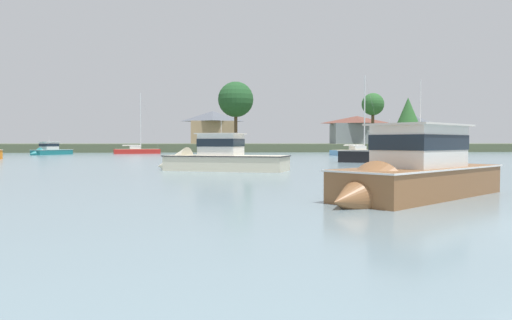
{
  "coord_description": "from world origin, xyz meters",
  "views": [
    {
      "loc": [
        -7.22,
        -9.03,
        1.79
      ],
      "look_at": [
        -4.39,
        24.87,
        0.54
      ],
      "focal_mm": 33.87,
      "sensor_mm": 36.0,
      "label": 1
    }
  ],
  "objects_px": {
    "mooring_buoy_white": "(0,156)",
    "sailboat_skyblue": "(360,153)",
    "cruiser_cream": "(212,162)",
    "cruiser_teal": "(48,152)",
    "mooring_buoy_green": "(366,153)",
    "cruiser_black": "(395,155)",
    "sailboat_red": "(137,152)",
    "cruiser_wood": "(410,180)"
  },
  "relations": [
    {
      "from": "cruiser_black",
      "to": "mooring_buoy_green",
      "type": "height_order",
      "value": "cruiser_black"
    },
    {
      "from": "sailboat_skyblue",
      "to": "cruiser_cream",
      "type": "xyz_separation_m",
      "value": [
        -20.17,
        -34.49,
        0.26
      ]
    },
    {
      "from": "sailboat_skyblue",
      "to": "mooring_buoy_green",
      "type": "distance_m",
      "value": 11.34
    },
    {
      "from": "mooring_buoy_green",
      "to": "mooring_buoy_white",
      "type": "height_order",
      "value": "mooring_buoy_white"
    },
    {
      "from": "sailboat_skyblue",
      "to": "sailboat_red",
      "type": "height_order",
      "value": "sailboat_skyblue"
    },
    {
      "from": "mooring_buoy_white",
      "to": "sailboat_red",
      "type": "bearing_deg",
      "value": 41.57
    },
    {
      "from": "sailboat_skyblue",
      "to": "cruiser_cream",
      "type": "bearing_deg",
      "value": -120.32
    },
    {
      "from": "mooring_buoy_green",
      "to": "mooring_buoy_white",
      "type": "xyz_separation_m",
      "value": [
        -51.48,
        -12.39,
        0.0
      ]
    },
    {
      "from": "sailboat_skyblue",
      "to": "mooring_buoy_white",
      "type": "bearing_deg",
      "value": -177.74
    },
    {
      "from": "sailboat_skyblue",
      "to": "mooring_buoy_white",
      "type": "xyz_separation_m",
      "value": [
        -47.26,
        -1.87,
        -0.18
      ]
    },
    {
      "from": "cruiser_teal",
      "to": "sailboat_red",
      "type": "height_order",
      "value": "sailboat_red"
    },
    {
      "from": "cruiser_teal",
      "to": "sailboat_red",
      "type": "xyz_separation_m",
      "value": [
        11.65,
        5.59,
        -0.22
      ]
    },
    {
      "from": "cruiser_wood",
      "to": "mooring_buoy_white",
      "type": "xyz_separation_m",
      "value": [
        -33.43,
        48.8,
        -0.52
      ]
    },
    {
      "from": "cruiser_wood",
      "to": "mooring_buoy_green",
      "type": "xyz_separation_m",
      "value": [
        18.05,
        61.19,
        -0.53
      ]
    },
    {
      "from": "sailboat_red",
      "to": "mooring_buoy_white",
      "type": "bearing_deg",
      "value": -138.43
    },
    {
      "from": "cruiser_cream",
      "to": "mooring_buoy_white",
      "type": "bearing_deg",
      "value": 129.7
    },
    {
      "from": "cruiser_black",
      "to": "cruiser_cream",
      "type": "bearing_deg",
      "value": -148.23
    },
    {
      "from": "cruiser_teal",
      "to": "cruiser_wood",
      "type": "relative_size",
      "value": 0.88
    },
    {
      "from": "cruiser_teal",
      "to": "mooring_buoy_green",
      "type": "bearing_deg",
      "value": 5.57
    },
    {
      "from": "sailboat_skyblue",
      "to": "cruiser_teal",
      "type": "bearing_deg",
      "value": 172.44
    },
    {
      "from": "cruiser_wood",
      "to": "sailboat_red",
      "type": "distance_m",
      "value": 64.77
    },
    {
      "from": "sailboat_skyblue",
      "to": "sailboat_red",
      "type": "distance_m",
      "value": 34.24
    },
    {
      "from": "cruiser_wood",
      "to": "cruiser_black",
      "type": "relative_size",
      "value": 0.89
    },
    {
      "from": "mooring_buoy_white",
      "to": "mooring_buoy_green",
      "type": "bearing_deg",
      "value": 13.54
    },
    {
      "from": "sailboat_skyblue",
      "to": "cruiser_teal",
      "type": "distance_m",
      "value": 44.31
    },
    {
      "from": "mooring_buoy_green",
      "to": "cruiser_cream",
      "type": "bearing_deg",
      "value": -118.46
    },
    {
      "from": "cruiser_teal",
      "to": "mooring_buoy_white",
      "type": "distance_m",
      "value": 8.39
    },
    {
      "from": "cruiser_cream",
      "to": "sailboat_red",
      "type": "bearing_deg",
      "value": 104.77
    },
    {
      "from": "cruiser_cream",
      "to": "cruiser_wood",
      "type": "distance_m",
      "value": 17.38
    },
    {
      "from": "mooring_buoy_green",
      "to": "mooring_buoy_white",
      "type": "relative_size",
      "value": 0.94
    },
    {
      "from": "cruiser_cream",
      "to": "cruiser_teal",
      "type": "height_order",
      "value": "cruiser_cream"
    },
    {
      "from": "cruiser_teal",
      "to": "cruiser_wood",
      "type": "bearing_deg",
      "value": -61.95
    },
    {
      "from": "cruiser_teal",
      "to": "mooring_buoy_white",
      "type": "height_order",
      "value": "cruiser_teal"
    },
    {
      "from": "sailboat_skyblue",
      "to": "cruiser_black",
      "type": "bearing_deg",
      "value": -100.24
    },
    {
      "from": "sailboat_skyblue",
      "to": "mooring_buoy_white",
      "type": "distance_m",
      "value": 47.3
    },
    {
      "from": "cruiser_teal",
      "to": "sailboat_skyblue",
      "type": "bearing_deg",
      "value": -7.56
    },
    {
      "from": "sailboat_red",
      "to": "mooring_buoy_green",
      "type": "relative_size",
      "value": 26.92
    },
    {
      "from": "cruiser_wood",
      "to": "cruiser_black",
      "type": "bearing_deg",
      "value": 70.15
    },
    {
      "from": "mooring_buoy_white",
      "to": "sailboat_skyblue",
      "type": "bearing_deg",
      "value": 2.26
    },
    {
      "from": "sailboat_skyblue",
      "to": "cruiser_teal",
      "type": "relative_size",
      "value": 1.67
    },
    {
      "from": "cruiser_teal",
      "to": "cruiser_wood",
      "type": "distance_m",
      "value": 64.01
    },
    {
      "from": "cruiser_cream",
      "to": "cruiser_black",
      "type": "height_order",
      "value": "cruiser_black"
    }
  ]
}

